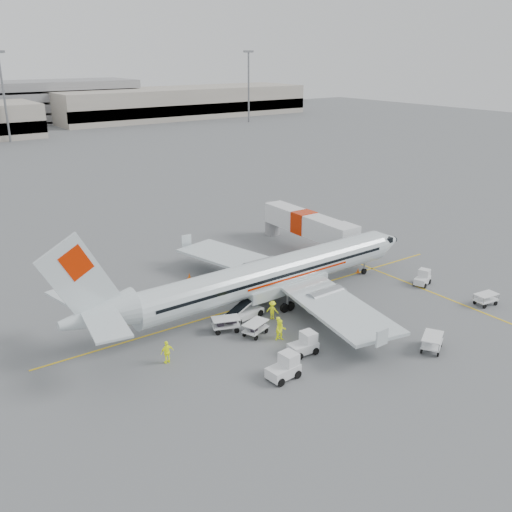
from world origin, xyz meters
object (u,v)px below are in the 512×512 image
object	(u,v)px
aircraft	(273,253)
tug_fore	(422,278)
tug_mid	(303,344)
belt_loader	(244,305)
tug_aft	(283,367)
jet_bridge	(304,230)

from	to	relation	value
aircraft	tug_fore	xyz separation A→B (m)	(14.92, -5.21, -4.26)
aircraft	tug_mid	xyz separation A→B (m)	(-3.77, -8.88, -4.16)
belt_loader	tug_fore	bearing A→B (deg)	-21.32
belt_loader	aircraft	bearing A→B (deg)	6.46
belt_loader	tug_aft	world-z (taller)	belt_loader
jet_bridge	belt_loader	bearing A→B (deg)	-144.10
tug_mid	belt_loader	bearing A→B (deg)	95.19
tug_aft	jet_bridge	bearing A→B (deg)	42.42
aircraft	jet_bridge	distance (m)	16.80
jet_bridge	tug_fore	size ratio (longest dim) A/B	8.44
jet_bridge	aircraft	bearing A→B (deg)	-139.29
belt_loader	tug_aft	xyz separation A→B (m)	(-3.20, -9.66, -0.38)
jet_bridge	tug_fore	world-z (taller)	jet_bridge
tug_mid	tug_aft	xyz separation A→B (m)	(-3.44, -1.89, 0.06)
jet_bridge	tug_aft	xyz separation A→B (m)	(-19.89, -21.41, -1.27)
tug_mid	tug_aft	distance (m)	3.92
tug_fore	tug_mid	bearing A→B (deg)	171.80
belt_loader	tug_mid	size ratio (longest dim) A/B	2.15
tug_aft	tug_mid	bearing A→B (deg)	24.16
belt_loader	tug_mid	world-z (taller)	belt_loader
tug_fore	aircraft	bearing A→B (deg)	141.44
belt_loader	jet_bridge	bearing A→B (deg)	26.04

